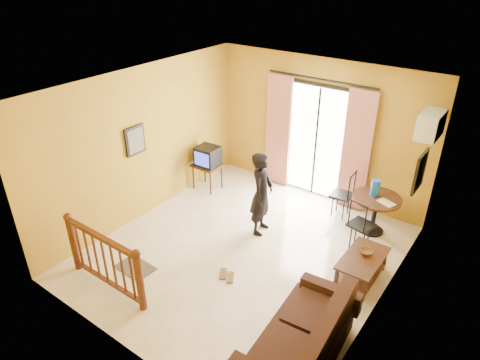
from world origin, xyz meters
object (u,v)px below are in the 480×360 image
Objects in this scene: television at (208,156)px; dining_table at (376,205)px; coffee_table at (362,264)px; standing_person at (262,194)px; sofa at (304,342)px.

dining_table is at bearing 6.18° from television.
coffee_table is (3.72, -0.83, -0.48)m from television.
standing_person is at bearing 174.62° from coffee_table.
dining_table is 0.46× the size of sofa.
television is at bearing 139.75° from sofa.
dining_table is 1.42m from coffee_table.
coffee_table is (0.33, -1.35, -0.27)m from dining_table.
sofa is (0.33, -3.19, -0.24)m from dining_table.
sofa is (3.73, -2.66, -0.44)m from television.
standing_person is (-1.64, -1.17, 0.21)m from dining_table.
coffee_table is at bearing 85.49° from sofa.
sofa is 2.86m from standing_person.
dining_table is at bearing -67.94° from standing_person.
coffee_table is 1.84m from sofa.
sofa reaches higher than coffee_table.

